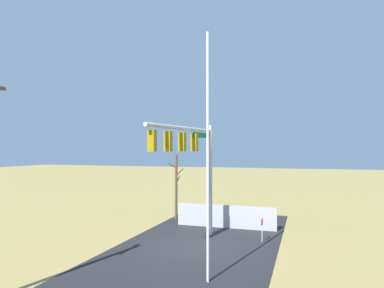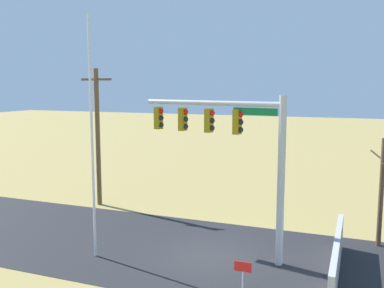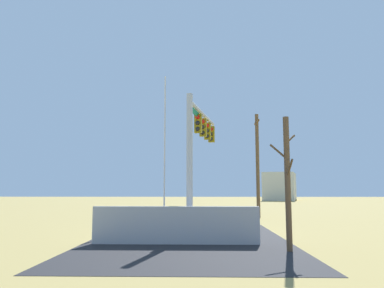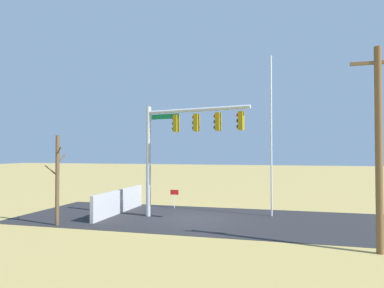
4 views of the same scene
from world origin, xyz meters
name	(u,v)px [view 2 (image 2 of 4)]	position (x,y,z in m)	size (l,w,h in m)	color
ground_plane	(211,255)	(0.00, 0.00, 0.00)	(160.00, 160.00, 0.00)	#9E894C
road_surface	(123,242)	(-4.00, 0.00, 0.01)	(28.00, 8.00, 0.01)	#232326
sidewalk_corner	(306,268)	(3.72, 0.02, 0.00)	(6.00, 6.00, 0.01)	#B7B5AD
retaining_fence	(336,259)	(4.79, -0.44, 0.71)	(0.20, 6.37, 1.42)	#A8A8AD
signal_mast	(233,140)	(0.73, 0.43, 4.61)	(6.17, 1.48, 6.39)	#B2B5BA
flagpole	(92,139)	(-4.23, -1.79, 4.70)	(0.10, 0.10, 9.40)	silver
utility_pole	(98,135)	(-8.29, 4.72, 3.99)	(1.90, 0.26, 7.66)	brown
bare_tree	(381,191)	(6.30, 3.50, 2.36)	(1.27, 1.02, 4.59)	brown
open_sign	(243,271)	(2.10, -3.04, 0.91)	(0.56, 0.04, 1.22)	silver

